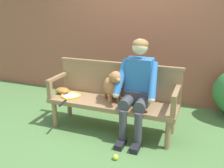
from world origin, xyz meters
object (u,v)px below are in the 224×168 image
Objects in this scene: garden_bench at (112,105)px; person_seated at (137,86)px; dog_on_bench at (113,86)px; baseball_glove at (62,91)px; tennis_racket at (70,96)px.

person_seated reaches higher than garden_bench.
dog_on_bench reaches higher than baseball_glove.
garden_bench is 0.64m from tennis_racket.
person_seated reaches higher than dog_on_bench.
tennis_racket is at bearing -174.69° from dog_on_bench.
person_seated is (0.36, -0.02, 0.33)m from garden_bench.
tennis_racket is 2.63× the size of baseball_glove.
dog_on_bench is at bearing 26.17° from garden_bench.
baseball_glove is (-0.82, 0.01, -0.18)m from dog_on_bench.
baseball_glove is at bearing 178.68° from garden_bench.
baseball_glove is at bearing 178.99° from dog_on_bench.
dog_on_bench is 0.68m from tennis_racket.
tennis_racket is 0.20m from baseball_glove.
dog_on_bench reaches higher than garden_bench.
garden_bench is at bearing 4.99° from tennis_racket.
dog_on_bench is at bearing 5.31° from tennis_racket.
baseball_glove is (-0.18, 0.07, 0.04)m from tennis_racket.
dog_on_bench is (0.01, 0.00, 0.28)m from garden_bench.
tennis_racket is at bearing -175.01° from garden_bench.
garden_bench is 1.37× the size of person_seated.
garden_bench is 8.16× the size of baseball_glove.
dog_on_bench is at bearing -1.72° from baseball_glove.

